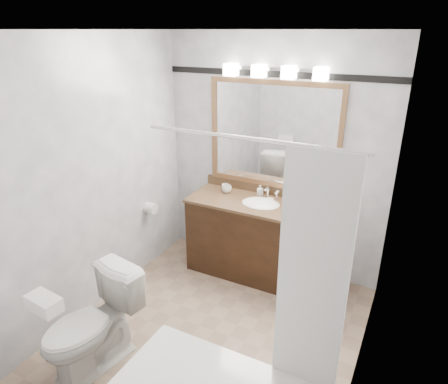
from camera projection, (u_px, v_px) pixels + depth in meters
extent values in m
cube|color=gray|center=(214.00, 331.00, 3.57)|extent=(2.40, 2.60, 0.01)
cube|color=white|center=(210.00, 29.00, 2.62)|extent=(2.40, 2.60, 0.01)
cube|color=silver|center=(273.00, 158.00, 4.17)|extent=(2.40, 0.01, 2.50)
cube|color=silver|center=(89.00, 295.00, 2.02)|extent=(2.40, 0.01, 2.50)
cube|color=silver|center=(96.00, 178.00, 3.61)|extent=(0.01, 2.60, 2.50)
cube|color=silver|center=(375.00, 237.00, 2.58)|extent=(0.01, 2.60, 2.50)
cube|color=black|center=(259.00, 241.00, 4.25)|extent=(1.50, 0.55, 0.82)
cube|color=brown|center=(261.00, 205.00, 4.09)|extent=(1.53, 0.58, 0.03)
cube|color=brown|center=(270.00, 190.00, 4.28)|extent=(1.53, 0.03, 0.10)
ellipsoid|color=white|center=(261.00, 206.00, 4.09)|extent=(0.44, 0.34, 0.14)
cube|color=olive|center=(275.00, 82.00, 3.85)|extent=(1.40, 0.04, 0.05)
cube|color=olive|center=(271.00, 184.00, 4.25)|extent=(1.40, 0.04, 0.05)
cube|color=olive|center=(215.00, 128.00, 4.34)|extent=(0.05, 0.04, 1.00)
cube|color=olive|center=(340.00, 144.00, 3.77)|extent=(0.05, 0.04, 1.00)
cube|color=white|center=(273.00, 135.00, 4.06)|extent=(1.30, 0.01, 1.00)
cube|color=silver|center=(276.00, 69.00, 3.80)|extent=(0.90, 0.05, 0.03)
cube|color=white|center=(231.00, 70.00, 3.96)|extent=(0.12, 0.12, 0.12)
cube|color=white|center=(259.00, 71.00, 3.83)|extent=(0.12, 0.12, 0.12)
cube|color=white|center=(289.00, 72.00, 3.70)|extent=(0.12, 0.12, 0.12)
cube|color=white|center=(321.00, 74.00, 3.57)|extent=(0.12, 0.12, 0.12)
cube|color=black|center=(276.00, 74.00, 3.84)|extent=(2.40, 0.01, 0.06)
cylinder|color=silver|center=(249.00, 139.00, 2.16)|extent=(1.30, 0.02, 0.02)
cube|color=white|center=(312.00, 281.00, 2.27)|extent=(0.40, 0.04, 1.55)
cylinder|color=white|center=(151.00, 208.00, 4.33)|extent=(0.11, 0.12, 0.12)
imported|color=white|center=(91.00, 326.00, 3.05)|extent=(0.57, 0.84, 0.79)
cube|color=white|center=(44.00, 303.00, 2.60)|extent=(0.25, 0.16, 0.10)
cylinder|color=black|center=(302.00, 210.00, 3.91)|extent=(0.17, 0.17, 0.02)
cylinder|color=black|center=(303.00, 196.00, 3.92)|extent=(0.14, 0.14, 0.25)
sphere|color=black|center=(304.00, 184.00, 3.87)|extent=(0.15, 0.15, 0.15)
cube|color=black|center=(303.00, 191.00, 3.82)|extent=(0.11, 0.11, 0.05)
cylinder|color=silver|center=(301.00, 208.00, 3.89)|extent=(0.06, 0.06, 0.06)
imported|color=white|center=(227.00, 189.00, 4.34)|extent=(0.11, 0.11, 0.08)
imported|color=white|center=(225.00, 187.00, 4.38)|extent=(0.09, 0.09, 0.08)
imported|color=white|center=(260.00, 190.00, 4.27)|extent=(0.07, 0.07, 0.11)
cube|color=beige|center=(270.00, 199.00, 4.15)|extent=(0.07, 0.04, 0.02)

